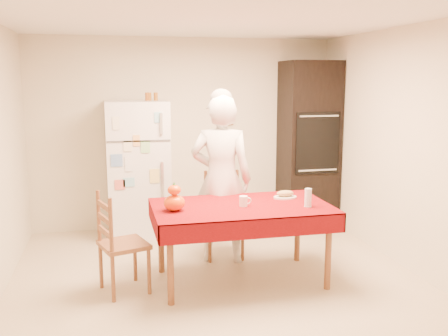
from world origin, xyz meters
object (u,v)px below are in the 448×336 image
object	(u,v)px
wine_glass	(308,198)
dining_table	(241,212)
seated_woman	(221,179)
bread_plate	(285,197)
oven_cabinet	(308,144)
chair_far	(223,211)
coffee_mug	(243,201)
pumpkin_lower	(174,203)
refrigerator	(138,170)
chair_left	(117,240)

from	to	relation	value
wine_glass	dining_table	bearing A→B (deg)	161.47
seated_woman	bread_plate	bearing A→B (deg)	163.06
oven_cabinet	chair_far	world-z (taller)	oven_cabinet
chair_far	coffee_mug	xyz separation A→B (m)	(0.01, -0.81, 0.30)
pumpkin_lower	wine_glass	size ratio (longest dim) A/B	1.13
seated_woman	oven_cabinet	bearing A→B (deg)	-123.05
refrigerator	bread_plate	world-z (taller)	refrigerator
coffee_mug	bread_plate	world-z (taller)	coffee_mug
coffee_mug	wine_glass	distance (m)	0.61
oven_cabinet	chair_left	xyz separation A→B (m)	(-2.59, -1.75, -0.59)
wine_glass	bread_plate	xyz separation A→B (m)	(-0.09, 0.38, -0.08)
pumpkin_lower	bread_plate	distance (m)	1.19
dining_table	chair_far	xyz separation A→B (m)	(-0.00, 0.76, -0.18)
pumpkin_lower	chair_far	bearing A→B (deg)	51.78
chair_far	bread_plate	distance (m)	0.82
chair_far	wine_glass	size ratio (longest dim) A/B	5.40
pumpkin_lower	coffee_mug	bearing A→B (deg)	0.97
refrigerator	wine_glass	bearing A→B (deg)	-51.98
oven_cabinet	coffee_mug	xyz separation A→B (m)	(-1.40, -1.78, -0.29)
oven_cabinet	pumpkin_lower	distance (m)	2.74
refrigerator	pumpkin_lower	xyz separation A→B (m)	(0.22, -1.75, -0.01)
oven_cabinet	seated_woman	distance (m)	1.87
dining_table	seated_woman	distance (m)	0.63
bread_plate	dining_table	bearing A→B (deg)	-160.84
seated_woman	wine_glass	xyz separation A→B (m)	(0.66, -0.79, -0.05)
oven_cabinet	bread_plate	world-z (taller)	oven_cabinet
pumpkin_lower	wine_glass	bearing A→B (deg)	-6.49
refrigerator	oven_cabinet	distance (m)	2.29
refrigerator	oven_cabinet	size ratio (longest dim) A/B	0.77
chair_far	oven_cabinet	bearing A→B (deg)	38.62
oven_cabinet	bread_plate	bearing A→B (deg)	-119.80
oven_cabinet	wine_glass	xyz separation A→B (m)	(-0.80, -1.94, -0.25)
oven_cabinet	chair_left	size ratio (longest dim) A/B	2.32
seated_woman	coffee_mug	distance (m)	0.65
seated_woman	pumpkin_lower	distance (m)	0.88
oven_cabinet	refrigerator	bearing A→B (deg)	-178.82
dining_table	seated_woman	bearing A→B (deg)	95.99
oven_cabinet	chair_left	world-z (taller)	oven_cabinet
chair_far	refrigerator	bearing A→B (deg)	137.33
oven_cabinet	seated_woman	world-z (taller)	oven_cabinet
oven_cabinet	wine_glass	bearing A→B (deg)	-112.48
seated_woman	chair_left	bearing A→B (deg)	47.54
dining_table	coffee_mug	bearing A→B (deg)	-80.43
seated_woman	dining_table	bearing A→B (deg)	114.97
chair_far	seated_woman	bearing A→B (deg)	-104.35
pumpkin_lower	seated_woman	bearing A→B (deg)	47.77
chair_far	bread_plate	bearing A→B (deg)	-44.69
dining_table	bread_plate	bearing A→B (deg)	19.16
refrigerator	coffee_mug	xyz separation A→B (m)	(0.88, -1.74, -0.04)
chair_far	bread_plate	world-z (taller)	chair_far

